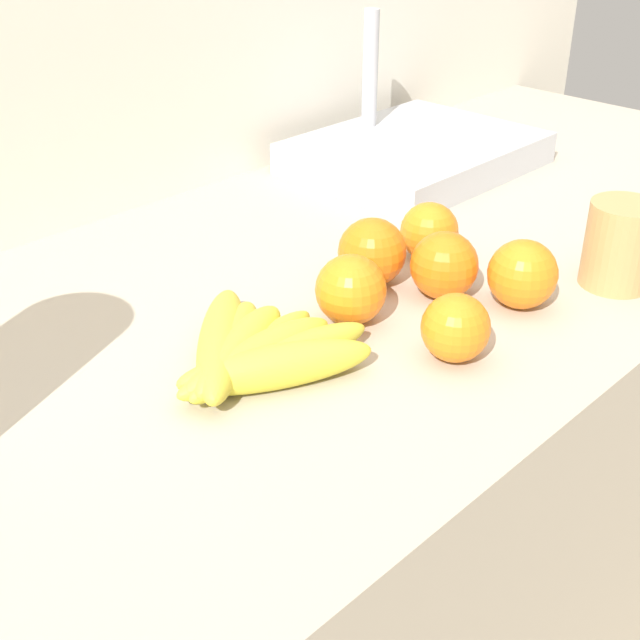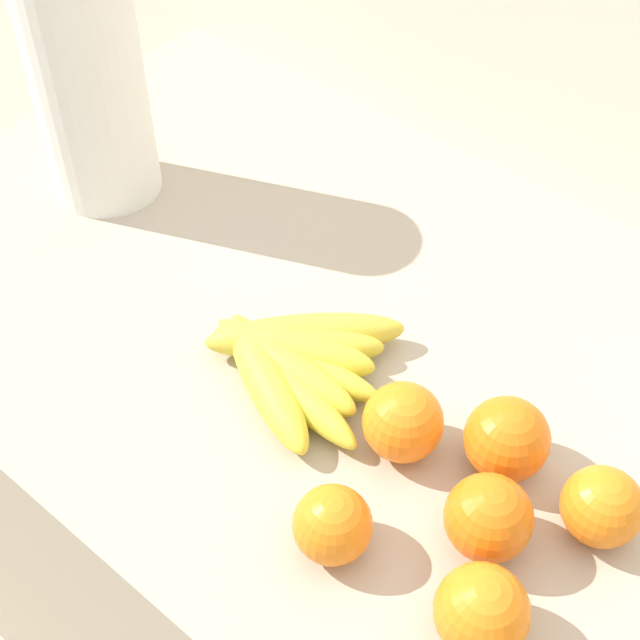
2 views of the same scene
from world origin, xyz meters
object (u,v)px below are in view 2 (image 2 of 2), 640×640
at_px(orange_back_right, 333,525).
at_px(orange_center, 403,422).
at_px(orange_right, 482,612).
at_px(paper_towel_roll, 87,78).
at_px(banana_bunch, 290,359).
at_px(orange_front, 488,518).
at_px(orange_back_left, 602,507).
at_px(orange_far_right, 507,439).

relative_size(orange_back_right, orange_center, 0.91).
relative_size(orange_right, paper_towel_roll, 0.23).
distance_m(banana_bunch, orange_front, 0.25).
bearing_deg(orange_right, orange_back_left, 80.13).
relative_size(orange_right, orange_back_left, 1.08).
bearing_deg(orange_center, orange_back_right, -81.80).
bearing_deg(orange_front, paper_towel_roll, 169.28).
xyz_separation_m(banana_bunch, orange_center, (0.14, -0.00, 0.02)).
height_order(orange_right, paper_towel_roll, paper_towel_roll).
distance_m(orange_far_right, orange_back_left, 0.10).
relative_size(orange_back_right, paper_towel_roll, 0.20).
relative_size(orange_far_right, paper_towel_roll, 0.23).
bearing_deg(orange_back_left, orange_right, -99.87).
height_order(orange_far_right, orange_right, orange_far_right).
xyz_separation_m(orange_right, paper_towel_roll, (-0.65, 0.19, 0.11)).
relative_size(orange_back_right, orange_right, 0.90).
xyz_separation_m(orange_far_right, orange_back_left, (0.10, -0.01, -0.00)).
bearing_deg(orange_right, paper_towel_roll, 163.92).
relative_size(orange_back_right, orange_front, 0.90).
height_order(orange_far_right, orange_front, orange_far_right).
height_order(orange_center, orange_back_left, orange_center).
bearing_deg(banana_bunch, orange_far_right, 10.78).
bearing_deg(orange_back_right, orange_front, 42.13).
relative_size(banana_bunch, orange_back_left, 3.09).
bearing_deg(orange_back_right, banana_bunch, 141.86).
distance_m(banana_bunch, paper_towel_roll, 0.39).
relative_size(orange_far_right, orange_right, 1.03).
height_order(banana_bunch, orange_back_right, orange_back_right).
bearing_deg(banana_bunch, orange_back_right, -38.14).
height_order(orange_center, orange_right, same).
distance_m(banana_bunch, orange_center, 0.14).
distance_m(orange_far_right, orange_center, 0.09).
distance_m(orange_far_right, orange_right, 0.17).
xyz_separation_m(banana_bunch, orange_far_right, (0.22, 0.04, 0.02)).
distance_m(orange_back_right, orange_front, 0.13).
distance_m(banana_bunch, orange_back_right, 0.20).
xyz_separation_m(orange_back_right, paper_towel_roll, (-0.52, 0.20, 0.12)).
distance_m(orange_center, orange_back_left, 0.18).
distance_m(orange_front, orange_right, 0.08).
distance_m(orange_front, paper_towel_roll, 0.63).
bearing_deg(orange_back_left, orange_far_right, 176.97).
height_order(orange_back_left, paper_towel_roll, paper_towel_roll).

